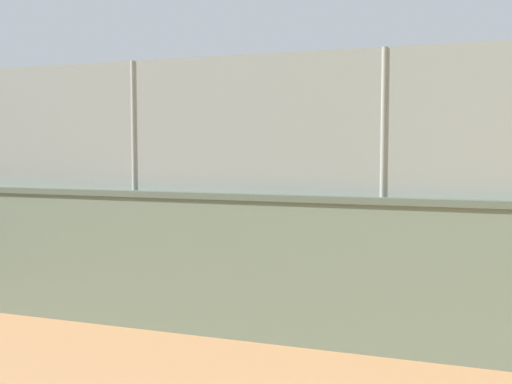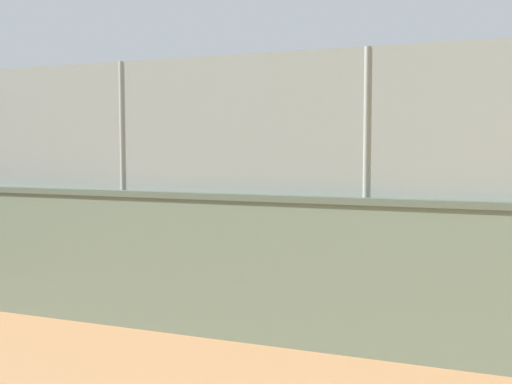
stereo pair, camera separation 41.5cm
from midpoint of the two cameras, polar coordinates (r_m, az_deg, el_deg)
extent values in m
plane|color=tan|center=(21.40, 9.72, -2.16)|extent=(260.00, 260.00, 0.00)
cube|color=slate|center=(8.26, -10.83, -6.34)|extent=(26.19, 0.67, 1.73)
cube|color=#556151|center=(8.14, -10.92, -0.07)|extent=(26.19, 0.73, 0.08)
cube|color=gray|center=(8.12, -11.01, 6.10)|extent=(25.67, 0.42, 1.67)
cylinder|color=gray|center=(6.95, 12.05, 6.40)|extent=(0.07, 0.07, 1.67)
cylinder|color=gray|center=(8.12, -11.01, 6.10)|extent=(0.07, 0.07, 1.67)
cylinder|color=#591919|center=(10.77, 14.22, -6.58)|extent=(0.18, 0.18, 0.74)
cylinder|color=#591919|center=(10.59, 13.83, -6.76)|extent=(0.18, 0.18, 0.74)
cylinder|color=white|center=(10.58, 14.09, -3.23)|extent=(0.41, 0.41, 0.55)
cylinder|color=brown|center=(10.84, 14.39, -2.47)|extent=(0.53, 0.22, 0.16)
cylinder|color=brown|center=(10.41, 12.00, -2.71)|extent=(0.53, 0.22, 0.16)
sphere|color=brown|center=(10.53, 14.13, -1.19)|extent=(0.21, 0.21, 0.21)
cylinder|color=white|center=(10.53, 14.14, -0.70)|extent=(0.27, 0.27, 0.05)
cylinder|color=black|center=(10.48, 11.09, -2.65)|extent=(0.30, 0.11, 0.04)
ellipsoid|color=#333338|center=(10.57, 10.00, -2.58)|extent=(0.30, 0.10, 0.24)
cylinder|color=navy|center=(20.74, 13.19, -1.36)|extent=(0.21, 0.21, 0.76)
cylinder|color=navy|center=(20.58, 12.85, -1.39)|extent=(0.21, 0.21, 0.76)
cylinder|color=#3372B2|center=(20.60, 13.05, 0.46)|extent=(0.47, 0.47, 0.56)
cylinder|color=#936B4C|center=(20.86, 13.45, 0.81)|extent=(0.51, 0.35, 0.16)
cylinder|color=#936B4C|center=(20.55, 11.90, 0.79)|extent=(0.51, 0.35, 0.16)
sphere|color=#936B4C|center=(20.58, 13.07, 1.54)|extent=(0.22, 0.22, 0.22)
cylinder|color=black|center=(20.58, 13.08, 1.80)|extent=(0.31, 0.31, 0.05)
cylinder|color=#591919|center=(19.44, -8.88, -1.61)|extent=(0.20, 0.20, 0.80)
cylinder|color=#591919|center=(19.61, -9.21, -1.56)|extent=(0.20, 0.20, 0.80)
cylinder|color=orange|center=(19.47, -9.07, 0.46)|extent=(0.45, 0.45, 0.59)
cylinder|color=tan|center=(19.24, -8.44, 0.78)|extent=(0.33, 0.55, 0.17)
cylinder|color=tan|center=(19.88, -8.85, 0.88)|extent=(0.33, 0.55, 0.17)
sphere|color=tan|center=(19.44, -9.08, 1.66)|extent=(0.23, 0.23, 0.23)
cylinder|color=navy|center=(19.44, -9.09, 1.95)|extent=(0.32, 0.32, 0.05)
cylinder|color=black|center=(19.98, -8.43, 0.90)|extent=(0.16, 0.29, 0.04)
ellipsoid|color=#333338|center=(20.11, -7.91, 0.93)|extent=(0.16, 0.28, 0.24)
sphere|color=white|center=(9.13, 16.91, -10.65)|extent=(0.10, 0.10, 0.10)
camera|label=1|loc=(0.21, -89.10, 0.07)|focal=42.62mm
camera|label=2|loc=(0.21, 90.90, -0.07)|focal=42.62mm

